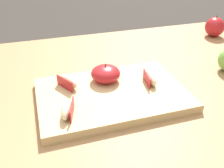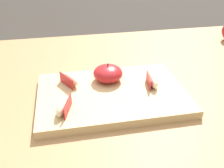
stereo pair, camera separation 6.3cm
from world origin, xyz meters
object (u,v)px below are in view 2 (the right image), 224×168
Objects in this scene: apple_half_skin_up at (108,74)px; apple_wedge_right at (63,106)px; apple_wedge_near_knife at (153,80)px; apple_wedge_left at (70,79)px; cutting_board at (112,94)px.

apple_half_skin_up reaches higher than apple_wedge_right.
apple_half_skin_up is 1.13× the size of apple_wedge_near_knife.
apple_wedge_left and apple_wedge_right have the same top height.
apple_wedge_right is (-0.12, -0.06, 0.03)m from cutting_board.
apple_half_skin_up is at bearing -1.54° from apple_wedge_left.
apple_wedge_right is (-0.12, -0.11, -0.01)m from apple_half_skin_up.
apple_wedge_right is at bearing -136.90° from apple_half_skin_up.
cutting_board is at bearing -175.85° from apple_wedge_near_knife.
cutting_board is 0.06m from apple_half_skin_up.
cutting_board is at bearing -89.64° from apple_half_skin_up.
apple_half_skin_up is 1.12× the size of apple_wedge_right.
apple_half_skin_up is 1.14× the size of apple_wedge_left.
apple_wedge_left is (-0.10, 0.00, -0.01)m from apple_half_skin_up.
apple_half_skin_up is at bearing 43.10° from apple_wedge_right.
apple_half_skin_up is 0.12m from apple_wedge_near_knife.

